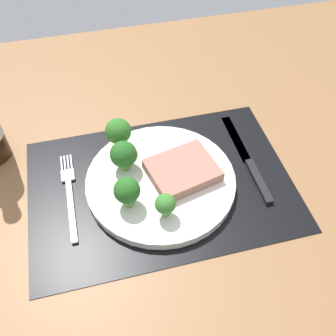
{
  "coord_description": "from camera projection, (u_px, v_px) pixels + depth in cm",
  "views": [
    {
      "loc": [
        -8.98,
        -41.57,
        55.11
      ],
      "look_at": [
        1.84,
        1.99,
        1.9
      ],
      "focal_mm": 41.14,
      "sensor_mm": 36.0,
      "label": 1
    }
  ],
  "objects": [
    {
      "name": "broccoli_back_left",
      "position": [
        123.0,
        155.0,
        0.67
      ],
      "size": [
        4.79,
        4.79,
        5.83
      ],
      "color": "#6B994C",
      "rests_on": "plate"
    },
    {
      "name": "broccoli_near_fork",
      "position": [
        165.0,
        204.0,
        0.61
      ],
      "size": [
        3.39,
        3.39,
        4.76
      ],
      "color": "#6B994C",
      "rests_on": "plate"
    },
    {
      "name": "ground_plane",
      "position": [
        161.0,
        190.0,
        0.71
      ],
      "size": [
        140.0,
        110.0,
        3.0
      ],
      "primitive_type": "cube",
      "color": "brown"
    },
    {
      "name": "placemat",
      "position": [
        161.0,
        184.0,
        0.69
      ],
      "size": [
        46.83,
        32.16,
        0.3
      ],
      "primitive_type": "cube",
      "color": "black",
      "rests_on": "ground_plane"
    },
    {
      "name": "plate",
      "position": [
        161.0,
        181.0,
        0.69
      ],
      "size": [
        26.61,
        26.61,
        1.6
      ],
      "primitive_type": "cylinder",
      "color": "silver",
      "rests_on": "placemat"
    },
    {
      "name": "broccoli_near_steak",
      "position": [
        118.0,
        132.0,
        0.7
      ],
      "size": [
        4.78,
        4.78,
        6.53
      ],
      "color": "#5B8942",
      "rests_on": "plate"
    },
    {
      "name": "broccoli_center",
      "position": [
        127.0,
        191.0,
        0.62
      ],
      "size": [
        4.41,
        4.41,
        5.81
      ],
      "color": "#6B994C",
      "rests_on": "plate"
    },
    {
      "name": "knife",
      "position": [
        250.0,
        163.0,
        0.72
      ],
      "size": [
        1.8,
        23.0,
        0.8
      ],
      "rotation": [
        0.0,
        0.0,
        -0.05
      ],
      "color": "black",
      "rests_on": "placemat"
    },
    {
      "name": "fork",
      "position": [
        70.0,
        194.0,
        0.68
      ],
      "size": [
        2.4,
        19.2,
        0.5
      ],
      "rotation": [
        0.0,
        0.0,
        0.01
      ],
      "color": "silver",
      "rests_on": "placemat"
    },
    {
      "name": "steak",
      "position": [
        182.0,
        170.0,
        0.68
      ],
      "size": [
        13.32,
        11.81,
        2.08
      ],
      "primitive_type": "cube",
      "rotation": [
        0.0,
        0.0,
        0.23
      ],
      "color": "#9E6B5B",
      "rests_on": "plate"
    }
  ]
}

